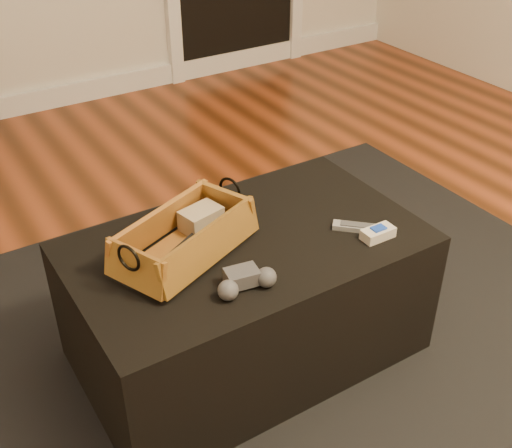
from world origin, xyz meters
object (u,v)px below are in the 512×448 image
game_controller (245,281)px  cream_gadget (378,233)px  silver_remote (361,227)px  tv_remote (185,252)px  ottoman (247,298)px  wicker_basket (185,239)px

game_controller → cream_gadget: (0.44, -0.00, -0.01)m
silver_remote → tv_remote: bearing=164.0°
silver_remote → cream_gadget: cream_gadget is taller
cream_gadget → game_controller: bearing=179.7°
game_controller → ottoman: bearing=58.0°
tv_remote → wicker_basket: 0.03m
silver_remote → cream_gadget: size_ratio=1.47×
ottoman → wicker_basket: 0.31m
tv_remote → cream_gadget: (0.51, -0.20, -0.01)m
tv_remote → wicker_basket: (0.01, 0.02, 0.02)m
tv_remote → game_controller: 0.21m
ottoman → wicker_basket: size_ratio=2.19×
ottoman → silver_remote: bearing=-22.9°
wicker_basket → tv_remote: bearing=-120.3°
ottoman → wicker_basket: bearing=168.9°
tv_remote → cream_gadget: size_ratio=2.24×
wicker_basket → game_controller: (0.06, -0.22, -0.02)m
tv_remote → game_controller: game_controller is taller
tv_remote → wicker_basket: wicker_basket is taller
silver_remote → cream_gadget: (0.01, -0.06, 0.01)m
tv_remote → wicker_basket: bearing=30.9°
cream_gadget → tv_remote: bearing=158.7°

